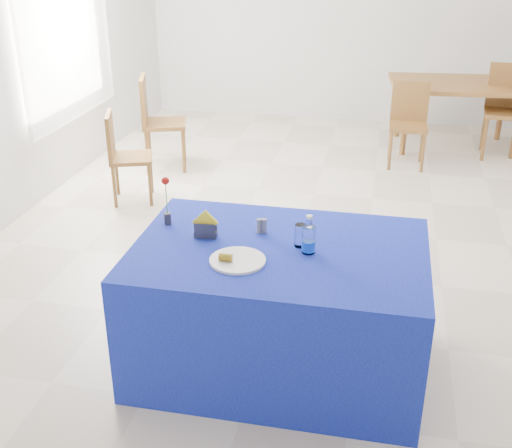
% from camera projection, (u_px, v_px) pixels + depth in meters
% --- Properties ---
extents(floor, '(7.00, 7.00, 0.00)m').
position_uv_depth(floor, '(303.00, 228.00, 5.50)').
color(floor, beige).
rests_on(floor, ground).
extents(room_shell, '(7.00, 7.00, 7.00)m').
position_uv_depth(room_shell, '(310.00, 15.00, 4.76)').
color(room_shell, silver).
rests_on(room_shell, ground).
extents(window_pane, '(0.04, 1.50, 1.60)m').
position_uv_depth(window_pane, '(59.00, 20.00, 6.01)').
color(window_pane, white).
rests_on(window_pane, room_shell).
extents(curtain, '(0.04, 1.75, 1.85)m').
position_uv_depth(curtain, '(65.00, 20.00, 5.99)').
color(curtain, white).
rests_on(curtain, room_shell).
extents(plate, '(0.30, 0.30, 0.01)m').
position_uv_depth(plate, '(238.00, 260.00, 3.34)').
color(plate, white).
rests_on(plate, blue_table).
extents(drinking_glass, '(0.06, 0.06, 0.13)m').
position_uv_depth(drinking_glass, '(300.00, 235.00, 3.48)').
color(drinking_glass, white).
rests_on(drinking_glass, blue_table).
extents(salt_shaker, '(0.03, 0.03, 0.08)m').
position_uv_depth(salt_shaker, '(259.00, 226.00, 3.64)').
color(salt_shaker, slate).
rests_on(salt_shaker, blue_table).
extents(pepper_shaker, '(0.03, 0.03, 0.08)m').
position_uv_depth(pepper_shaker, '(264.00, 226.00, 3.64)').
color(pepper_shaker, slate).
rests_on(pepper_shaker, blue_table).
extents(blue_table, '(1.60, 1.10, 0.76)m').
position_uv_depth(blue_table, '(279.00, 307.00, 3.65)').
color(blue_table, '#101394').
rests_on(blue_table, floor).
extents(water_bottle, '(0.07, 0.07, 0.21)m').
position_uv_depth(water_bottle, '(309.00, 240.00, 3.41)').
color(water_bottle, white).
rests_on(water_bottle, blue_table).
extents(napkin_holder, '(0.15, 0.06, 0.16)m').
position_uv_depth(napkin_holder, '(206.00, 229.00, 3.59)').
color(napkin_holder, '#37373C').
rests_on(napkin_holder, blue_table).
extents(rose_vase, '(0.05, 0.05, 0.29)m').
position_uv_depth(rose_vase, '(167.00, 202.00, 3.71)').
color(rose_vase, '#26252A').
rests_on(rose_vase, blue_table).
extents(oak_table, '(1.59, 1.11, 0.76)m').
position_uv_depth(oak_table, '(458.00, 89.00, 7.23)').
color(oak_table, '#99642C').
rests_on(oak_table, floor).
extents(chair_bg_left, '(0.40, 0.40, 0.87)m').
position_uv_depth(chair_bg_left, '(409.00, 118.00, 6.78)').
color(chair_bg_left, brown).
rests_on(chair_bg_left, floor).
extents(chair_bg_right, '(0.48, 0.48, 1.00)m').
position_uv_depth(chair_bg_right, '(507.00, 104.00, 7.02)').
color(chair_bg_right, brown).
rests_on(chair_bg_right, floor).
extents(chair_win_a, '(0.48, 0.48, 0.84)m').
position_uv_depth(chair_win_a, '(122.00, 151.00, 5.85)').
color(chair_win_a, brown).
rests_on(chair_win_a, floor).
extents(chair_win_b, '(0.54, 0.54, 0.97)m').
position_uv_depth(chair_win_b, '(155.00, 116.00, 6.63)').
color(chair_win_b, brown).
rests_on(chair_win_b, floor).
extents(banana_pieces, '(0.07, 0.04, 0.04)m').
position_uv_depth(banana_pieces, '(226.00, 257.00, 3.31)').
color(banana_pieces, gold).
rests_on(banana_pieces, plate).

